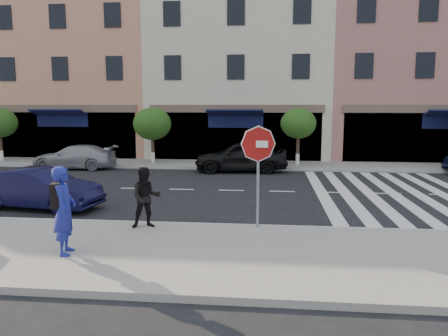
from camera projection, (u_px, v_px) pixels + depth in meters
The scene contains 14 objects.
ground at pixel (220, 216), 13.32m from camera, with size 120.00×120.00×0.00m, color black.
sidewalk_near at pixel (200, 255), 9.61m from camera, with size 60.00×4.50×0.15m, color gray.
sidewalk_far at pixel (242, 165), 24.13m from camera, with size 60.00×3.00×0.15m, color gray.
building_west_mid at pixel (90, 52), 30.19m from camera, with size 10.00×9.00×14.00m, color tan.
building_centre at pixel (241, 73), 29.32m from camera, with size 11.00×9.00×11.00m, color beige.
building_east_mid at pixel (428, 56), 27.94m from camera, with size 13.00×9.00×13.00m, color #B07068.
street_tree_wb at pixel (152, 124), 24.13m from camera, with size 2.10×2.10×3.06m.
street_tree_c at pixel (298, 124), 23.30m from camera, with size 1.90×1.90×3.04m.
stop_sign at pixel (258, 154), 11.25m from camera, with size 0.95×0.12×2.67m.
photographer at pixel (65, 210), 9.33m from camera, with size 0.70×0.46×1.91m, color navy.
walker at pixel (146, 198), 11.39m from camera, with size 0.78×0.60×1.60m, color black.
car_near_mid at pixel (39, 189), 14.13m from camera, with size 1.40×4.02×1.32m, color black.
car_far_left at pixel (74, 157), 23.09m from camera, with size 1.77×4.35×1.26m, color #98979C.
car_far_mid at pixel (241, 156), 22.01m from camera, with size 1.86×4.62×1.57m, color black.
Camera 1 is at (1.48, -12.89, 3.33)m, focal length 35.00 mm.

